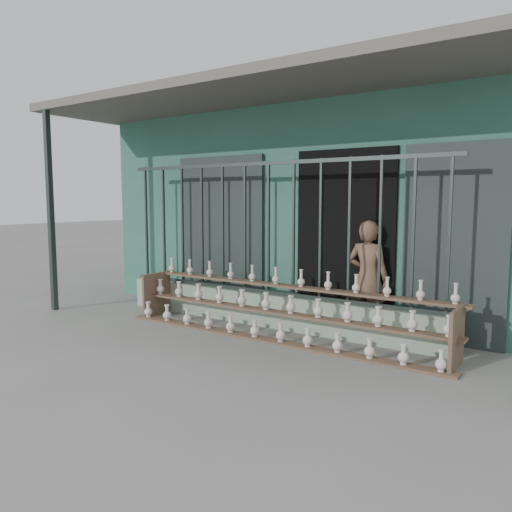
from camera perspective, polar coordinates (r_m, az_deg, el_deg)
The scene contains 6 objects.
ground at distance 5.96m, azimuth -5.51°, elevation -10.51°, with size 60.00×60.00×0.00m, color slate.
workshop_building at distance 9.34m, azimuth 11.30°, elevation 5.64°, with size 7.40×6.60×3.21m.
parapet_wall at distance 6.92m, azimuth 1.41°, elevation -6.16°, with size 5.00×0.20×0.45m, color #96AF96.
security_fence at distance 6.76m, azimuth 1.43°, elevation 3.18°, with size 5.00×0.04×1.80m.
shelf_rack at distance 6.33m, azimuth 2.47°, elevation -6.09°, with size 4.50×0.68×0.85m.
elderly_woman at distance 6.54m, azimuth 12.65°, elevation -2.45°, with size 0.54×0.36×1.48m, color brown.
Camera 1 is at (3.66, -4.37, 1.74)m, focal length 35.00 mm.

